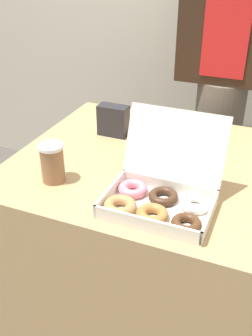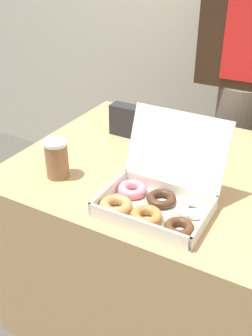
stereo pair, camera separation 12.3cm
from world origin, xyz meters
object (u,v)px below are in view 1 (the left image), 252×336
donut_box (159,196)px  coffee_cup (52,163)px  napkin_holder (113,120)px  person_customer (225,72)px

donut_box → coffee_cup: size_ratio=2.50×
napkin_holder → person_customer: bearing=58.2°
napkin_holder → donut_box: bearing=-50.8°
donut_box → napkin_holder: (-0.34, 0.42, 0.03)m
coffee_cup → napkin_holder: (0.04, 0.41, -0.00)m
person_customer → coffee_cup: bearing=-111.7°
coffee_cup → person_customer: (0.38, 0.97, 0.09)m
donut_box → person_customer: bearing=89.7°
donut_box → coffee_cup: bearing=178.8°
donut_box → person_customer: 0.98m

